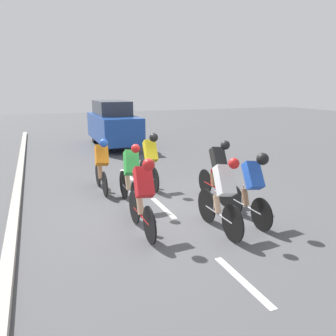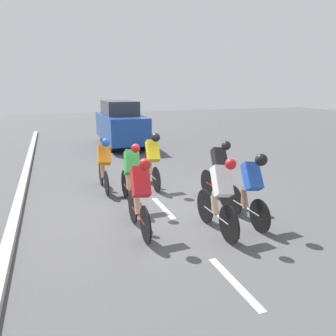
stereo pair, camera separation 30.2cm
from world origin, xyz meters
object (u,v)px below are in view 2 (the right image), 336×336
at_px(cyclist_green, 131,174).
at_px(support_car, 121,124).
at_px(cyclist_blue, 251,186).
at_px(cyclist_black, 219,169).
at_px(cyclist_yellow, 152,159).
at_px(cyclist_orange, 104,163).
at_px(cyclist_white, 220,195).
at_px(cyclist_red, 140,194).

distance_m(cyclist_green, support_car, 8.16).
xyz_separation_m(cyclist_blue, cyclist_black, (-0.05, -1.45, -0.00)).
bearing_deg(cyclist_black, cyclist_yellow, -53.82).
xyz_separation_m(cyclist_blue, cyclist_orange, (2.43, -3.23, -0.04)).
distance_m(cyclist_yellow, cyclist_white, 3.25).
xyz_separation_m(cyclist_red, cyclist_yellow, (-1.08, -2.74, 0.03)).
bearing_deg(cyclist_blue, cyclist_orange, -53.06).
bearing_deg(cyclist_white, cyclist_blue, -167.88).
relative_size(cyclist_green, cyclist_white, 1.05).
bearing_deg(cyclist_blue, cyclist_yellow, -69.83).
height_order(cyclist_red, cyclist_orange, cyclist_red).
bearing_deg(cyclist_black, cyclist_green, -11.61).
height_order(cyclist_yellow, cyclist_black, cyclist_yellow).
bearing_deg(cyclist_orange, cyclist_black, 144.40).
relative_size(cyclist_blue, cyclist_yellow, 0.99).
bearing_deg(cyclist_blue, cyclist_white, 12.12).
distance_m(cyclist_green, cyclist_black, 2.11).
xyz_separation_m(cyclist_blue, cyclist_red, (2.21, -0.32, -0.01)).
distance_m(cyclist_red, cyclist_white, 1.50).
distance_m(cyclist_yellow, support_car, 6.87).
bearing_deg(cyclist_orange, cyclist_yellow, 172.82).
height_order(cyclist_orange, support_car, support_car).
bearing_deg(cyclist_white, cyclist_green, -59.11).
distance_m(cyclist_blue, cyclist_black, 1.45).
bearing_deg(cyclist_red, cyclist_orange, -85.72).
height_order(cyclist_yellow, cyclist_green, cyclist_yellow).
relative_size(cyclist_orange, support_car, 0.36).
distance_m(cyclist_blue, cyclist_green, 2.75).
relative_size(cyclist_orange, cyclist_black, 0.98).
bearing_deg(cyclist_blue, cyclist_green, -42.99).
relative_size(cyclist_yellow, cyclist_white, 0.97).
bearing_deg(cyclist_green, cyclist_orange, -72.99).
bearing_deg(support_car, cyclist_orange, 74.61).
height_order(cyclist_red, support_car, support_car).
bearing_deg(cyclist_red, cyclist_black, -153.47).
xyz_separation_m(cyclist_green, cyclist_black, (-2.07, 0.43, 0.03)).
bearing_deg(cyclist_blue, cyclist_red, -8.28).
distance_m(cyclist_white, support_car, 10.08).
bearing_deg(cyclist_white, support_car, -91.14).
height_order(cyclist_red, cyclist_yellow, cyclist_yellow).
xyz_separation_m(cyclist_white, cyclist_black, (-0.84, -1.62, 0.03)).
distance_m(cyclist_orange, cyclist_white, 3.77).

